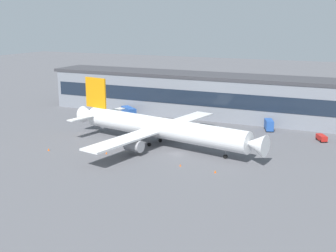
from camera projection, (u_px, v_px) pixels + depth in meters
ground_plane at (177, 154)px, 118.28m from camera, size 600.00×600.00×0.00m
terminal_building at (230, 97)px, 159.95m from camera, size 146.59×17.56×15.85m
airliner at (160, 128)px, 125.33m from camera, size 63.92×54.88×17.81m
fuel_truck at (129, 111)px, 164.64m from camera, size 8.35×7.37×3.35m
stair_truck at (269, 124)px, 143.27m from camera, size 4.29×6.46×3.55m
follow_me_car at (322, 138)px, 130.56m from camera, size 3.81×4.77×1.85m
traffic_cone_0 at (106, 153)px, 118.27m from camera, size 0.47×0.47×0.59m
traffic_cone_1 at (49, 149)px, 121.20m from camera, size 0.56×0.56×0.70m
traffic_cone_2 at (180, 165)px, 108.30m from camera, size 0.45×0.45×0.56m
traffic_cone_3 at (215, 172)px, 103.64m from camera, size 0.52×0.52×0.65m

